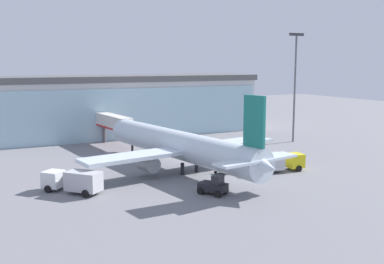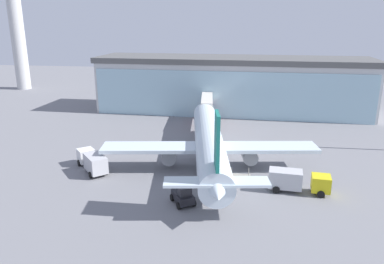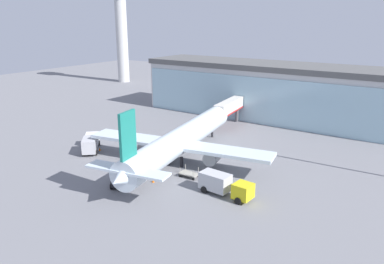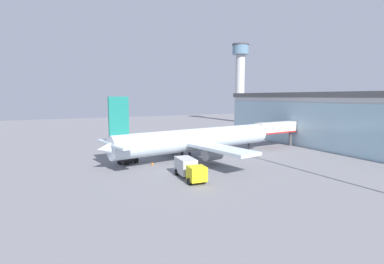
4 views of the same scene
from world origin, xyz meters
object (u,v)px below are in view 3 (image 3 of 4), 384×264
object	(u,v)px
control_tower	(121,23)
pushback_tug	(120,179)
jet_bridge	(230,107)
baggage_cart	(189,174)
safety_cone_nose	(153,181)
catering_truck	(91,143)
safety_cone_wingtip	(100,149)
airplane	(180,140)
fuel_truck	(224,184)

from	to	relation	value
control_tower	pushback_tug	bearing A→B (deg)	-47.74
jet_bridge	control_tower	size ratio (longest dim) A/B	0.36
baggage_cart	safety_cone_nose	distance (m)	5.37
jet_bridge	pushback_tug	xyz separation A→B (m)	(1.08, -34.64, -3.35)
jet_bridge	catering_truck	bearing A→B (deg)	147.99
pushback_tug	safety_cone_wingtip	xyz separation A→B (m)	(-13.02, 8.81, -0.70)
control_tower	baggage_cart	world-z (taller)	control_tower
control_tower	catering_truck	distance (m)	78.84
airplane	pushback_tug	distance (m)	12.56
safety_cone_wingtip	safety_cone_nose	bearing A→B (deg)	-18.62
fuel_truck	safety_cone_nose	distance (m)	10.39
control_tower	safety_cone_nose	size ratio (longest dim) A/B	62.84
airplane	safety_cone_wingtip	world-z (taller)	airplane
airplane	fuel_truck	distance (m)	13.59
control_tower	baggage_cart	distance (m)	93.03
jet_bridge	baggage_cart	bearing A→B (deg)	-170.48
fuel_truck	safety_cone_nose	world-z (taller)	fuel_truck
jet_bridge	safety_cone_wingtip	world-z (taller)	jet_bridge
fuel_truck	baggage_cart	size ratio (longest dim) A/B	2.65
control_tower	airplane	size ratio (longest dim) A/B	0.94
pushback_tug	safety_cone_wingtip	world-z (taller)	pushback_tug
jet_bridge	pushback_tug	distance (m)	34.81
airplane	baggage_cart	size ratio (longest dim) A/B	13.07
control_tower	pushback_tug	distance (m)	93.84
jet_bridge	catering_truck	distance (m)	29.90
jet_bridge	safety_cone_nose	bearing A→B (deg)	-178.21
jet_bridge	fuel_truck	size ratio (longest dim) A/B	1.65
airplane	pushback_tug	xyz separation A→B (m)	(-1.69, -12.17, -2.56)
control_tower	catering_truck	bearing A→B (deg)	-51.64
pushback_tug	safety_cone_wingtip	bearing A→B (deg)	25.35
catering_truck	safety_cone_wingtip	world-z (taller)	catering_truck
jet_bridge	safety_cone_wingtip	xyz separation A→B (m)	(-11.95, -25.83, -4.05)
control_tower	safety_cone_wingtip	xyz separation A→B (m)	(48.67, -59.10, -20.39)
pushback_tug	catering_truck	bearing A→B (deg)	30.26
baggage_cart	safety_cone_wingtip	xyz separation A→B (m)	(-19.31, 1.12, -0.23)
airplane	catering_truck	size ratio (longest dim) A/B	5.31
pushback_tug	airplane	bearing A→B (deg)	-38.50
baggage_cart	safety_cone_nose	world-z (taller)	baggage_cart
catering_truck	baggage_cart	world-z (taller)	catering_truck
safety_cone_wingtip	control_tower	bearing A→B (deg)	129.47
control_tower	fuel_truck	world-z (taller)	control_tower
pushback_tug	safety_cone_nose	bearing A→B (deg)	-72.75
control_tower	pushback_tug	world-z (taller)	control_tower
fuel_truck	baggage_cart	bearing A→B (deg)	166.18
catering_truck	safety_cone_wingtip	bearing A→B (deg)	-95.66
control_tower	safety_cone_nose	bearing A→B (deg)	-44.89
fuel_truck	baggage_cart	distance (m)	7.40
airplane	pushback_tug	world-z (taller)	airplane
safety_cone_wingtip	catering_truck	bearing A→B (deg)	-144.63
pushback_tug	baggage_cart	bearing A→B (deg)	-69.85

